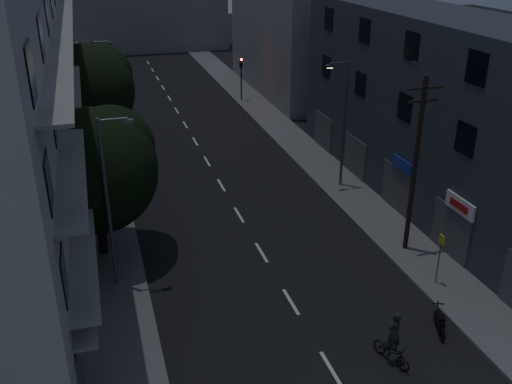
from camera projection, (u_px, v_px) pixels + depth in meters
ground at (206, 159)px, 41.62m from camera, size 160.00×160.00×0.00m
sidewalk_left at (100, 169)px, 39.65m from camera, size 3.00×90.00×0.15m
sidewalk_right at (302, 148)px, 43.52m from camera, size 3.00×90.00×0.15m
lane_markings at (190, 133)px, 47.07m from camera, size 0.15×60.50×0.01m
building_left at (2, 103)px, 29.52m from camera, size 7.00×36.00×14.00m
building_right at (445, 115)px, 32.84m from camera, size 6.19×28.00×11.00m
building_far_left at (32, 13)px, 55.28m from camera, size 6.00×20.00×16.00m
building_far_right at (286, 27)px, 56.87m from camera, size 6.00×20.00×13.00m
building_far_end at (137, 13)px, 78.83m from camera, size 24.00×8.00×10.00m
tree_near at (95, 166)px, 27.24m from camera, size 6.13×6.13×7.56m
tree_mid at (88, 88)px, 39.63m from camera, size 6.59×6.59×8.11m
tree_far at (88, 77)px, 45.73m from camera, size 5.60×5.60×6.93m
traffic_signal_far_right at (241, 70)px, 54.48m from camera, size 0.28×0.37×4.10m
traffic_signal_far_left at (102, 74)px, 52.79m from camera, size 0.28×0.37×4.10m
street_lamp_left_near at (109, 197)px, 24.70m from camera, size 1.51×0.25×8.00m
street_lamp_right at (343, 118)px, 35.16m from camera, size 1.51×0.25×8.00m
street_lamp_left_far at (99, 90)px, 41.45m from camera, size 1.51×0.25×8.00m
utility_pole at (415, 163)px, 27.62m from camera, size 1.80×0.24×9.00m
bus_stop_sign at (440, 250)px, 25.87m from camera, size 0.06×0.35×2.52m
motorcycle at (439, 322)px, 23.43m from camera, size 0.80×1.63×1.10m
cyclist at (392, 345)px, 21.60m from camera, size 1.18×1.92×2.30m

